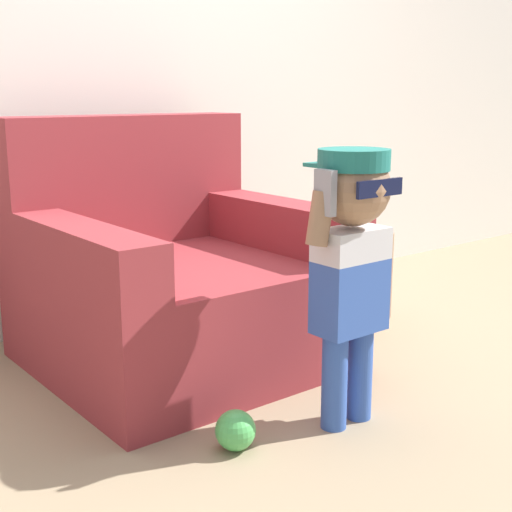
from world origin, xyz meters
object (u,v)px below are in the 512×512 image
armchair (171,278)px  toy_ball (235,430)px  person_child (352,245)px  side_table (358,271)px

armchair → toy_ball: 0.84m
person_child → toy_ball: person_child is taller
person_child → toy_ball: (-0.38, 0.08, -0.52)m
person_child → toy_ball: 0.65m
person_child → toy_ball: size_ratio=7.16×
armchair → toy_ball: bearing=-108.9°
armchair → side_table: size_ratio=2.50×
armchair → side_table: 0.87m
armchair → person_child: 0.88m
armchair → toy_ball: size_ratio=8.59×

